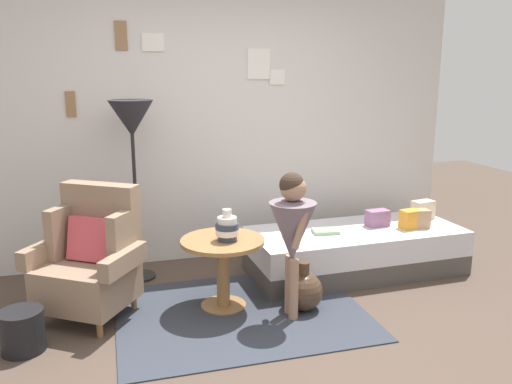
# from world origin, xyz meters

# --- Properties ---
(ground_plane) EXTENTS (12.00, 12.00, 0.00)m
(ground_plane) POSITION_xyz_m (0.00, 0.00, 0.00)
(ground_plane) COLOR #4C3D33
(gallery_wall) EXTENTS (4.80, 0.12, 2.60)m
(gallery_wall) POSITION_xyz_m (-0.00, 1.95, 1.30)
(gallery_wall) COLOR silver
(gallery_wall) RESTS_ON ground
(rug) EXTENTS (1.83, 1.43, 0.01)m
(rug) POSITION_xyz_m (-0.07, 0.61, 0.01)
(rug) COLOR #333842
(rug) RESTS_ON ground
(armchair) EXTENTS (0.90, 0.85, 0.97)m
(armchair) POSITION_xyz_m (-1.12, 0.91, 0.44)
(armchair) COLOR olive
(armchair) RESTS_ON ground
(daybed) EXTENTS (1.92, 0.86, 0.40)m
(daybed) POSITION_xyz_m (1.14, 1.15, 0.20)
(daybed) COLOR #4C4742
(daybed) RESTS_ON ground
(pillow_head) EXTENTS (0.22, 0.15, 0.18)m
(pillow_head) POSITION_xyz_m (1.91, 1.29, 0.49)
(pillow_head) COLOR beige
(pillow_head) RESTS_ON daybed
(pillow_mid) EXTENTS (0.20, 0.14, 0.17)m
(pillow_mid) POSITION_xyz_m (1.70, 1.04, 0.48)
(pillow_mid) COLOR tan
(pillow_mid) RESTS_ON daybed
(pillow_back) EXTENTS (0.18, 0.14, 0.17)m
(pillow_back) POSITION_xyz_m (1.61, 1.04, 0.48)
(pillow_back) COLOR orange
(pillow_back) RESTS_ON daybed
(pillow_extra) EXTENTS (0.21, 0.14, 0.15)m
(pillow_extra) POSITION_xyz_m (1.37, 1.19, 0.47)
(pillow_extra) COLOR gray
(pillow_extra) RESTS_ON daybed
(side_table) EXTENTS (0.64, 0.64, 0.55)m
(side_table) POSITION_xyz_m (-0.17, 0.76, 0.40)
(side_table) COLOR #9E7042
(side_table) RESTS_ON ground
(vase_striped) EXTENTS (0.18, 0.18, 0.24)m
(vase_striped) POSITION_xyz_m (-0.14, 0.72, 0.65)
(vase_striped) COLOR #2D384C
(vase_striped) RESTS_ON side_table
(floor_lamp) EXTENTS (0.37, 0.37, 1.55)m
(floor_lamp) POSITION_xyz_m (-0.75, 1.54, 1.33)
(floor_lamp) COLOR black
(floor_lamp) RESTS_ON ground
(person_child) EXTENTS (0.34, 0.34, 1.09)m
(person_child) POSITION_xyz_m (0.28, 0.46, 0.70)
(person_child) COLOR #A37A60
(person_child) RESTS_ON ground
(book_on_daybed) EXTENTS (0.24, 0.19, 0.03)m
(book_on_daybed) POSITION_xyz_m (0.83, 1.13, 0.42)
(book_on_daybed) COLOR #8FB086
(book_on_daybed) RESTS_ON daybed
(demijohn_near) EXTENTS (0.30, 0.30, 0.38)m
(demijohn_near) POSITION_xyz_m (0.41, 0.54, 0.15)
(demijohn_near) COLOR #473323
(demijohn_near) RESTS_ON ground
(magazine_basket) EXTENTS (0.28, 0.28, 0.28)m
(magazine_basket) POSITION_xyz_m (-1.56, 0.48, 0.14)
(magazine_basket) COLOR black
(magazine_basket) RESTS_ON ground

